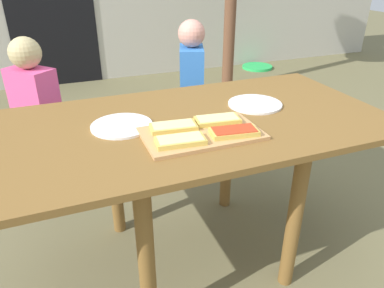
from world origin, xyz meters
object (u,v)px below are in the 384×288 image
at_px(dining_table, 196,141).
at_px(plate_white_right, 255,104).
at_px(cutting_board, 202,134).
at_px(child_left, 38,116).
at_px(child_right, 192,91).
at_px(pizza_slice_near_left, 180,140).
at_px(plate_white_left, 122,126).
at_px(garden_hose_coil, 257,67).
at_px(pizza_slice_far_right, 218,120).
at_px(pizza_slice_far_left, 174,127).
at_px(pizza_slice_near_right, 234,132).

bearing_deg(dining_table, plate_white_right, 10.86).
bearing_deg(cutting_board, plate_white_right, 30.35).
bearing_deg(child_left, plate_white_right, -35.37).
distance_m(dining_table, child_right, 0.81).
height_order(child_left, child_right, child_right).
bearing_deg(child_left, pizza_slice_near_left, -62.12).
distance_m(pizza_slice_near_left, plate_white_left, 0.29).
bearing_deg(child_right, dining_table, -109.95).
bearing_deg(pizza_slice_near_left, garden_hose_coil, 54.73).
bearing_deg(child_left, garden_hose_coil, 38.81).
bearing_deg(garden_hose_coil, plate_white_left, -129.50).
height_order(pizza_slice_far_right, child_left, child_left).
height_order(dining_table, child_right, child_right).
distance_m(plate_white_left, child_right, 0.93).
bearing_deg(pizza_slice_far_right, pizza_slice_far_left, 179.93).
bearing_deg(pizza_slice_near_left, child_left, 117.88).
bearing_deg(plate_white_right, child_left, 144.63).
height_order(cutting_board, child_left, child_left).
bearing_deg(pizza_slice_near_left, pizza_slice_near_right, -0.94).
height_order(dining_table, garden_hose_coil, dining_table).
distance_m(pizza_slice_far_right, garden_hose_coil, 3.59).
bearing_deg(plate_white_left, pizza_slice_far_right, -19.24).
relative_size(cutting_board, pizza_slice_near_right, 2.38).
bearing_deg(cutting_board, plate_white_left, 144.89).
relative_size(pizza_slice_far_right, garden_hose_coil, 0.47).
height_order(pizza_slice_near_right, garden_hose_coil, pizza_slice_near_right).
bearing_deg(child_left, child_right, 2.38).
height_order(dining_table, cutting_board, cutting_board).
bearing_deg(plate_white_left, dining_table, -8.13).
bearing_deg(plate_white_left, pizza_slice_far_left, -35.61).
distance_m(pizza_slice_far_right, pizza_slice_near_right, 0.12).
height_order(plate_white_left, garden_hose_coil, plate_white_left).
distance_m(dining_table, pizza_slice_near_left, 0.27).
xyz_separation_m(pizza_slice_near_left, plate_white_left, (-0.16, 0.24, -0.02)).
xyz_separation_m(pizza_slice_far_left, pizza_slice_near_right, (0.19, -0.12, 0.00)).
distance_m(child_left, garden_hose_coil, 3.43).
height_order(pizza_slice_far_left, garden_hose_coil, pizza_slice_far_left).
distance_m(pizza_slice_far_left, garden_hose_coil, 3.69).
bearing_deg(plate_white_right, pizza_slice_near_left, -149.95).
relative_size(pizza_slice_far_right, child_right, 0.18).
bearing_deg(pizza_slice_far_right, plate_white_right, 29.34).
bearing_deg(pizza_slice_near_right, pizza_slice_far_right, 95.04).
relative_size(plate_white_left, garden_hose_coil, 0.61).
xyz_separation_m(dining_table, pizza_slice_near_left, (-0.14, -0.20, 0.12)).
relative_size(dining_table, pizza_slice_near_right, 8.65).
xyz_separation_m(cutting_board, pizza_slice_far_left, (-0.09, 0.06, 0.02)).
distance_m(plate_white_left, garden_hose_coil, 3.70).
height_order(plate_white_left, child_right, child_right).
bearing_deg(dining_table, pizza_slice_near_right, -71.11).
bearing_deg(pizza_slice_far_right, plate_white_left, 160.76).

